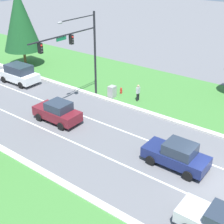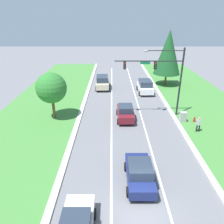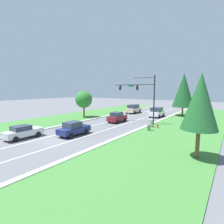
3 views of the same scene
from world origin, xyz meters
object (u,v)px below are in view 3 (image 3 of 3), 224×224
Objects in this scene: utility_cabinet at (150,123)px; conifer_far_right_tree at (200,102)px; burgundy_sedan at (117,117)px; traffic_signal_mast at (142,92)px; fire_hydrant at (158,126)px; conifer_near_right_tree at (184,90)px; oak_near_left_tree at (84,99)px; white_suv at (157,112)px; silver_sedan at (23,132)px; champagne_suv at (133,109)px; pedestrian at (149,125)px; navy_sedan at (74,129)px.

conifer_far_right_tree is at bearing -48.99° from utility_cabinet.
traffic_signal_mast is at bearing 14.78° from burgundy_sedan.
conifer_near_right_tree is (-0.00, 14.80, 5.27)m from fire_hydrant.
white_suv is at bearing 38.20° from oak_near_left_tree.
traffic_signal_mast is 11.46× the size of fire_hydrant.
silver_sedan is 27.14m from champagne_suv.
traffic_signal_mast reaches higher than white_suv.
burgundy_sedan reaches higher than pedestrian.
oak_near_left_tree is (-12.50, -0.88, -1.60)m from traffic_signal_mast.
white_suv is (3.21, 20.37, 0.17)m from navy_sedan.
navy_sedan is 1.03× the size of burgundy_sedan.
white_suv is at bearing -134.51° from conifer_near_right_tree.
conifer_near_right_tree is (4.17, 4.24, 4.58)m from white_suv.
silver_sedan is 3.55× the size of utility_cabinet.
white_suv is 10.37m from burgundy_sedan.
burgundy_sedan is 2.48× the size of pedestrian.
traffic_signal_mast is 5.60m from utility_cabinet.
traffic_signal_mast reaches higher than burgundy_sedan.
white_suv is at bearing 119.13° from conifer_far_right_tree.
navy_sedan is at bearing -126.97° from fire_hydrant.
champagne_suv reaches higher than silver_sedan.
conifer_near_right_tree is at bearing 85.03° from utility_cabinet.
conifer_near_right_tree is at bearing 69.06° from silver_sedan.
pedestrian is (3.75, -12.82, -0.10)m from white_suv.
pedestrian reaches higher than silver_sedan.
silver_sedan is 16.39m from oak_near_left_tree.
conifer_near_right_tree reaches higher than silver_sedan.
fire_hydrant is (11.27, 14.24, -0.45)m from silver_sedan.
pedestrian is at bearing 48.10° from silver_sedan.
white_suv is 7.19m from champagne_suv.
utility_cabinet is 15.52m from conifer_near_right_tree.
conifer_far_right_tree is at bearing -24.06° from oak_near_left_tree.
silver_sedan is at bearing -128.37° from fire_hydrant.
oak_near_left_tree is 0.76× the size of conifer_far_right_tree.
conifer_far_right_tree reaches higher than champagne_suv.
silver_sedan is 0.61× the size of conifer_far_right_tree.
conifer_near_right_tree reaches higher than white_suv.
pedestrian is at bearing -70.57° from utility_cabinet.
champagne_suv is 2.94× the size of pedestrian.
navy_sedan reaches higher than utility_cabinet.
conifer_near_right_tree is (7.80, 13.95, 4.73)m from burgundy_sedan.
conifer_far_right_tree is at bearing -62.01° from white_suv.
navy_sedan is (-3.72, -11.82, -4.47)m from traffic_signal_mast.
oak_near_left_tree reaches higher than white_suv.
silver_sedan is at bearing -103.78° from burgundy_sedan.
oak_near_left_tree is at bearing 176.00° from fire_hydrant.
traffic_signal_mast is at bearing 133.22° from conifer_far_right_tree.
utility_cabinet is 1.75× the size of fire_hydrant.
conifer_far_right_tree reaches higher than fire_hydrant.
traffic_signal_mast reaches higher than champagne_suv.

